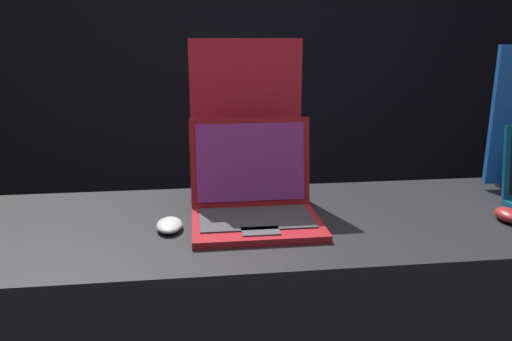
% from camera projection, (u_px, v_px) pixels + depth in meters
% --- Properties ---
extents(wall_back, '(8.00, 0.05, 2.80)m').
position_uv_depth(wall_back, '(219.00, 54.00, 2.98)').
color(wall_back, black).
rests_on(wall_back, ground_plane).
extents(laptop_middle, '(0.36, 0.31, 0.28)m').
position_uv_depth(laptop_middle, '(255.00, 199.00, 1.44)').
color(laptop_middle, maroon).
rests_on(laptop_middle, display_counter).
extents(mouse_middle, '(0.07, 0.11, 0.03)m').
position_uv_depth(mouse_middle, '(170.00, 225.00, 1.38)').
color(mouse_middle, '#B2B2B7').
rests_on(mouse_middle, display_counter).
extents(promo_stand_middle, '(0.35, 0.07, 0.51)m').
position_uv_depth(promo_stand_middle, '(247.00, 125.00, 1.59)').
color(promo_stand_middle, black).
rests_on(promo_stand_middle, display_counter).
extents(mouse_back, '(0.07, 0.10, 0.04)m').
position_uv_depth(mouse_back, '(509.00, 215.00, 1.44)').
color(mouse_back, maroon).
rests_on(mouse_back, display_counter).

